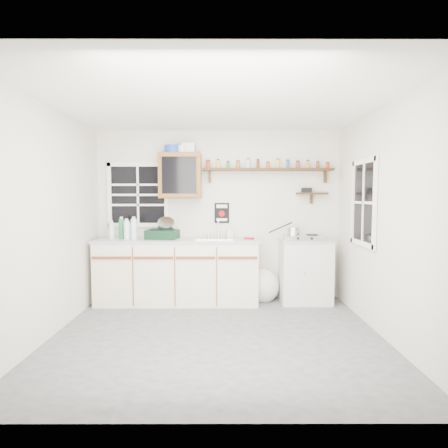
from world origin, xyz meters
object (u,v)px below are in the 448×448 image
Objects in this scene: spice_shelf at (267,169)px; dish_rack at (163,232)px; hotplate at (303,237)px; main_cabinet at (178,271)px; right_cabinet at (305,271)px; upper_cabinet at (180,176)px.

spice_shelf is 1.76m from dish_rack.
hotplate is at bearing 10.96° from dish_rack.
spice_shelf reaches higher than main_cabinet.
main_cabinet reaches higher than right_cabinet.
spice_shelf is 1.12m from hotplate.
spice_shelf is at bearing 160.70° from right_cabinet.
main_cabinet is 4.82× the size of dish_rack.
hotplate is (-0.04, -0.02, 0.49)m from right_cabinet.
right_cabinet is 2.26m from upper_cabinet.
hotplate reaches higher than right_cabinet.
dish_rack reaches higher than right_cabinet.
right_cabinet is at bearing -19.30° from spice_shelf.
spice_shelf is at bearing 18.72° from dish_rack.
upper_cabinet is 1.97m from hotplate.
dish_rack reaches higher than main_cabinet.
right_cabinet is 0.48× the size of spice_shelf.
upper_cabinet reaches higher than hotplate.
hotplate is (1.76, -0.14, -0.88)m from upper_cabinet.
right_cabinet is at bearing 11.53° from dish_rack.
main_cabinet is at bearing -103.68° from upper_cabinet.
upper_cabinet reaches higher than spice_shelf.
hotplate is (1.99, -0.01, -0.08)m from dish_rack.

